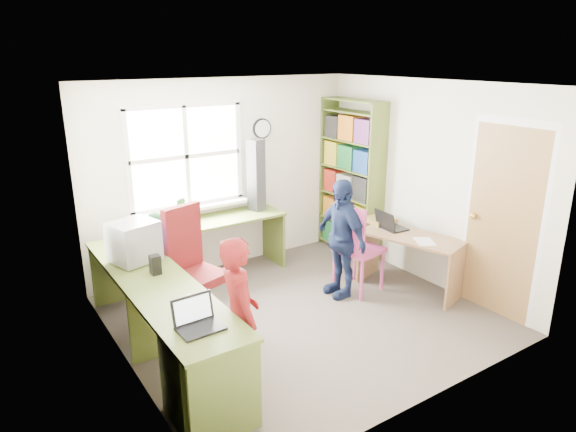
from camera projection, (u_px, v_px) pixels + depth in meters
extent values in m
cube|color=#453D36|center=(301.00, 316.00, 5.48)|extent=(3.60, 3.40, 0.02)
cube|color=white|center=(303.00, 83.00, 4.74)|extent=(3.60, 3.40, 0.02)
cube|color=silver|center=(224.00, 175.00, 6.47)|extent=(3.60, 0.02, 2.40)
cube|color=silver|center=(436.00, 264.00, 3.75)|extent=(3.60, 0.02, 2.40)
cube|color=silver|center=(119.00, 244.00, 4.16)|extent=(0.02, 3.40, 2.40)
cube|color=silver|center=(427.00, 184.00, 6.06)|extent=(0.02, 3.40, 2.40)
cube|color=white|center=(186.00, 156.00, 6.09)|extent=(1.40, 0.01, 1.20)
cube|color=white|center=(186.00, 157.00, 6.09)|extent=(1.48, 0.04, 1.28)
cube|color=olive|center=(502.00, 223.00, 5.28)|extent=(0.02, 0.82, 2.00)
sphere|color=gold|center=(473.00, 216.00, 5.52)|extent=(0.07, 0.07, 0.07)
cylinder|color=black|center=(262.00, 128.00, 6.56)|extent=(0.26, 0.03, 0.26)
cylinder|color=white|center=(263.00, 129.00, 6.55)|extent=(0.22, 0.01, 0.22)
cube|color=#5D702C|center=(156.00, 283.00, 4.54)|extent=(0.60, 2.70, 0.03)
cube|color=#5D702C|center=(218.00, 220.00, 6.25)|extent=(1.65, 0.56, 0.03)
cube|color=#5D702C|center=(160.00, 320.00, 4.65)|extent=(0.56, 0.03, 0.72)
cube|color=#5D702C|center=(226.00, 398.00, 3.61)|extent=(0.56, 0.03, 0.72)
cube|color=#5D702C|center=(118.00, 271.00, 5.70)|extent=(0.56, 0.03, 0.72)
cube|color=#5D702C|center=(274.00, 236.00, 6.78)|extent=(0.03, 0.52, 0.72)
cube|color=#5D702C|center=(204.00, 372.00, 3.90)|extent=(0.54, 0.45, 0.72)
cube|color=#946E4A|center=(412.00, 237.00, 5.89)|extent=(0.84, 1.26, 0.03)
cube|color=#946E4A|center=(456.00, 277.00, 5.65)|extent=(0.49, 0.17, 0.64)
cube|color=#946E4A|center=(368.00, 252.00, 6.34)|extent=(0.49, 0.17, 0.64)
cube|color=#5D702C|center=(377.00, 186.00, 6.57)|extent=(0.30, 0.02, 2.10)
cube|color=#5D702C|center=(329.00, 171.00, 7.36)|extent=(0.30, 0.02, 2.10)
cube|color=#5D702C|center=(354.00, 100.00, 6.65)|extent=(0.30, 1.00, 0.02)
cube|color=#5D702C|center=(349.00, 246.00, 7.26)|extent=(0.30, 1.00, 0.02)
cube|color=#5D702C|center=(349.00, 222.00, 7.15)|extent=(0.30, 1.00, 0.02)
cube|color=#5D702C|center=(350.00, 196.00, 7.04)|extent=(0.30, 1.00, 0.02)
cube|color=#5D702C|center=(352.00, 169.00, 6.92)|extent=(0.30, 1.00, 0.02)
cube|color=#5D702C|center=(353.00, 141.00, 6.81)|extent=(0.30, 1.00, 0.02)
cube|color=#5D702C|center=(354.00, 112.00, 6.69)|extent=(0.30, 1.00, 0.02)
cube|color=#A32417|center=(363.00, 243.00, 6.98)|extent=(0.25, 0.28, 0.27)
cube|color=navy|center=(348.00, 236.00, 7.23)|extent=(0.25, 0.30, 0.29)
cube|color=#1C7433|center=(335.00, 229.00, 7.47)|extent=(0.25, 0.26, 0.30)
cube|color=gold|center=(364.00, 216.00, 6.87)|extent=(0.25, 0.28, 0.30)
cube|color=#6D2E74|center=(349.00, 210.00, 7.12)|extent=(0.25, 0.30, 0.32)
cube|color=orange|center=(335.00, 206.00, 7.36)|extent=(0.25, 0.26, 0.29)
cube|color=black|center=(366.00, 188.00, 6.75)|extent=(0.25, 0.28, 0.32)
cube|color=#BABAAF|center=(350.00, 185.00, 7.01)|extent=(0.25, 0.30, 0.29)
cube|color=#A32417|center=(336.00, 180.00, 7.24)|extent=(0.25, 0.26, 0.30)
cube|color=navy|center=(367.00, 161.00, 6.64)|extent=(0.25, 0.28, 0.29)
cube|color=#1C7433|center=(351.00, 157.00, 6.89)|extent=(0.25, 0.30, 0.30)
cube|color=gold|center=(337.00, 153.00, 7.12)|extent=(0.25, 0.26, 0.32)
cube|color=#6D2E74|center=(369.00, 131.00, 6.52)|extent=(0.25, 0.28, 0.30)
cube|color=orange|center=(352.00, 128.00, 6.77)|extent=(0.25, 0.30, 0.32)
cube|color=black|center=(338.00, 126.00, 7.01)|extent=(0.25, 0.26, 0.29)
cylinder|color=black|center=(201.00, 319.00, 5.35)|extent=(0.71, 0.71, 0.05)
cylinder|color=black|center=(200.00, 299.00, 5.28)|extent=(0.08, 0.08, 0.42)
cube|color=#5D1112|center=(199.00, 277.00, 5.20)|extent=(0.58, 0.58, 0.09)
cube|color=#5D1112|center=(182.00, 237.00, 5.22)|extent=(0.45, 0.21, 0.67)
cylinder|color=#AF3A6F|center=(362.00, 280.00, 5.73)|extent=(0.05, 0.05, 0.50)
cylinder|color=#AF3A6F|center=(382.00, 270.00, 6.00)|extent=(0.05, 0.05, 0.50)
cylinder|color=#AF3A6F|center=(334.00, 270.00, 6.00)|extent=(0.05, 0.05, 0.50)
cylinder|color=#AF3A6F|center=(355.00, 261.00, 6.27)|extent=(0.05, 0.05, 0.50)
cube|color=#AF3A6F|center=(359.00, 249.00, 5.92)|extent=(0.55, 0.55, 0.04)
cube|color=#AF3A6F|center=(349.00, 230.00, 5.69)|extent=(0.12, 0.44, 0.55)
cube|color=gray|center=(136.00, 260.00, 4.96)|extent=(0.35, 0.31, 0.02)
cube|color=gray|center=(134.00, 241.00, 4.90)|extent=(0.49, 0.46, 0.38)
cube|color=#3F72F2|center=(152.00, 236.00, 5.05)|extent=(0.10, 0.31, 0.28)
cube|color=black|center=(201.00, 328.00, 3.74)|extent=(0.33, 0.25, 0.02)
cube|color=black|center=(192.00, 309.00, 3.80)|extent=(0.33, 0.07, 0.21)
cube|color=white|center=(193.00, 309.00, 3.80)|extent=(0.29, 0.05, 0.17)
cube|color=black|center=(393.00, 228.00, 6.14)|extent=(0.27, 0.35, 0.02)
cube|color=black|center=(385.00, 220.00, 6.05)|extent=(0.08, 0.34, 0.22)
cube|color=#3F72F2|center=(385.00, 220.00, 6.05)|extent=(0.06, 0.30, 0.18)
cube|color=black|center=(155.00, 265.00, 4.66)|extent=(0.09, 0.09, 0.18)
cube|color=black|center=(132.00, 246.00, 5.12)|extent=(0.10, 0.10, 0.16)
cube|color=black|center=(256.00, 175.00, 6.46)|extent=(0.22, 0.21, 0.91)
cube|color=red|center=(380.00, 220.00, 6.35)|extent=(0.34, 0.34, 0.06)
cube|color=silver|center=(193.00, 303.00, 4.14)|extent=(0.27, 0.32, 0.00)
cube|color=silver|center=(425.00, 242.00, 5.71)|extent=(0.30, 0.33, 0.00)
imported|color=#2F7639|center=(179.00, 210.00, 6.01)|extent=(0.21, 0.19, 0.33)
imported|color=maroon|center=(239.00, 317.00, 4.07)|extent=(0.40, 0.54, 1.35)
imported|color=#2B6D37|center=(162.00, 262.00, 5.44)|extent=(0.50, 0.60, 1.11)
imported|color=#152041|center=(341.00, 238.00, 5.78)|extent=(0.37, 0.82, 1.37)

